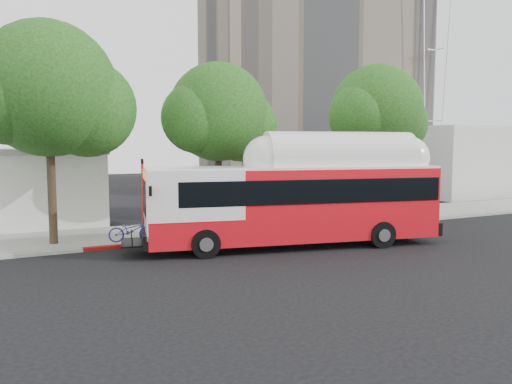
{
  "coord_description": "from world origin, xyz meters",
  "views": [
    {
      "loc": [
        -10.53,
        -17.79,
        4.48
      ],
      "look_at": [
        -0.33,
        3.0,
        2.27
      ],
      "focal_mm": 35.0,
      "sensor_mm": 36.0,
      "label": 1
    }
  ],
  "objects": [
    {
      "name": "ground",
      "position": [
        0.0,
        0.0,
        0.0
      ],
      "size": [
        120.0,
        120.0,
        0.0
      ],
      "primitive_type": "plane",
      "color": "black",
      "rests_on": "ground"
    },
    {
      "name": "sidewalk",
      "position": [
        0.0,
        6.5,
        0.07
      ],
      "size": [
        60.0,
        5.0,
        0.15
      ],
      "primitive_type": "cube",
      "color": "gray",
      "rests_on": "ground"
    },
    {
      "name": "curb_strip",
      "position": [
        0.0,
        3.9,
        0.07
      ],
      "size": [
        60.0,
        0.3,
        0.15
      ],
      "primitive_type": "cube",
      "color": "gray",
      "rests_on": "ground"
    },
    {
      "name": "red_curb_segment",
      "position": [
        -3.0,
        3.9,
        0.08
      ],
      "size": [
        10.0,
        0.32,
        0.16
      ],
      "primitive_type": "cube",
      "color": "maroon",
      "rests_on": "ground"
    },
    {
      "name": "street_tree_left",
      "position": [
        -8.53,
        5.56,
        6.6
      ],
      "size": [
        6.67,
        5.8,
        9.74
      ],
      "color": "#2D2116",
      "rests_on": "ground"
    },
    {
      "name": "street_tree_mid",
      "position": [
        -0.59,
        6.06,
        5.91
      ],
      "size": [
        5.75,
        5.0,
        8.62
      ],
      "color": "#2D2116",
      "rests_on": "ground"
    },
    {
      "name": "street_tree_right",
      "position": [
        9.44,
        5.86,
        6.26
      ],
      "size": [
        6.21,
        5.4,
        9.18
      ],
      "color": "#2D2116",
      "rests_on": "ground"
    },
    {
      "name": "apartment_tower",
      "position": [
        18.0,
        28.0,
        17.62
      ],
      "size": [
        18.0,
        18.0,
        37.0
      ],
      "color": "tan",
      "rests_on": "ground"
    },
    {
      "name": "horizon_block",
      "position": [
        30.0,
        16.0,
        3.0
      ],
      "size": [
        20.0,
        12.0,
        6.0
      ],
      "primitive_type": "cube",
      "color": "silver",
      "rests_on": "ground"
    },
    {
      "name": "transit_bus",
      "position": [
        0.6,
        0.88,
        1.89
      ],
      "size": [
        13.89,
        5.17,
        4.05
      ],
      "rotation": [
        0.0,
        0.0,
        -0.2
      ],
      "color": "red",
      "rests_on": "ground"
    },
    {
      "name": "signal_pole",
      "position": [
        -5.31,
        4.32,
        1.97
      ],
      "size": [
        0.11,
        0.36,
        3.85
      ],
      "color": "red",
      "rests_on": "ground"
    }
  ]
}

